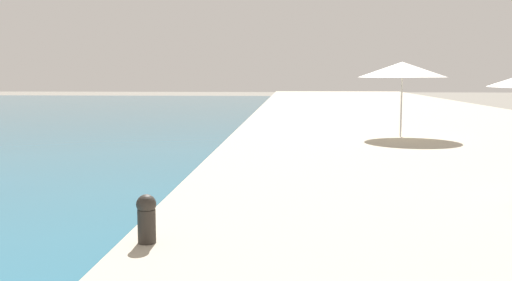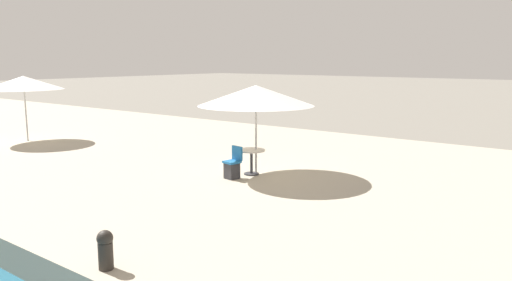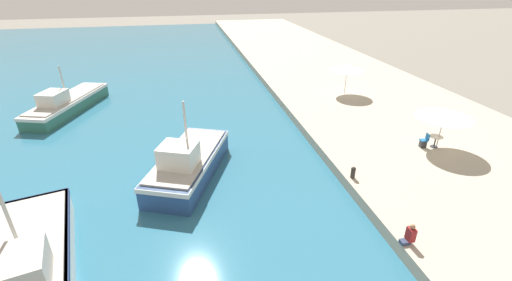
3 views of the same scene
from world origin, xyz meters
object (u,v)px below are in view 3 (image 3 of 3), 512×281
Objects in this scene: fishing_boat_far at (67,103)px; cafe_chair_left at (424,142)px; cafe_umbrella_white at (347,67)px; person_at_quay at (410,235)px; cafe_table at (436,139)px; fishing_boat_near at (27,268)px; fishing_boat_mid at (188,163)px; cafe_umbrella_pink at (445,113)px; mooring_bollard at (353,172)px.

fishing_boat_far is 10.26× the size of cafe_chair_left.
cafe_umbrella_white is 3.30× the size of person_at_quay.
fishing_boat_far reaches higher than person_at_quay.
cafe_umbrella_white is at bearing 94.70° from cafe_table.
fishing_boat_near is 8.85m from fishing_boat_mid.
fishing_boat_far is at bearing 175.16° from cafe_umbrella_white.
fishing_boat_far reaches higher than cafe_umbrella_pink.
fishing_boat_near is at bearing -164.58° from cafe_table.
fishing_boat_near reaches higher than mooring_bollard.
person_at_quay is at bearing -20.84° from fishing_boat_mid.
cafe_umbrella_white is 19.37m from person_at_quay.
cafe_chair_left is (0.20, -10.95, -2.06)m from cafe_umbrella_white.
fishing_boat_mid is at bearing 136.79° from person_at_quay.
cafe_umbrella_pink reaches higher than person_at_quay.
cafe_table is 1.22× the size of mooring_bollard.
fishing_boat_far is at bearing 70.91° from cafe_chair_left.
cafe_umbrella_white is 4.75× the size of mooring_bollard.
cafe_umbrella_pink is at bearing 46.67° from person_at_quay.
cafe_umbrella_white is 11.14m from cafe_chair_left.
mooring_bollard is at bearing -162.06° from cafe_umbrella_pink.
fishing_boat_mid reaches higher than cafe_umbrella_pink.
fishing_boat_mid is 8.50× the size of cafe_chair_left.
person_at_quay is at bearing -107.50° from cafe_umbrella_white.
cafe_table is 9.92m from person_at_quay.
fishing_boat_mid is 2.49× the size of cafe_umbrella_white.
fishing_boat_near reaches higher than person_at_quay.
fishing_boat_far is 23.74m from mooring_bollard.
person_at_quay is at bearing -20.07° from fishing_boat_near.
cafe_umbrella_pink is at bearing -30.98° from cafe_table.
fishing_boat_mid is 15.50m from cafe_umbrella_pink.
mooring_bollard is at bearing 3.32° from fishing_boat_mid.
mooring_bollard is at bearing -0.47° from fishing_boat_near.
fishing_boat_mid is 17.80m from cafe_umbrella_white.
cafe_umbrella_pink is at bearing 17.94° from mooring_bollard.
fishing_boat_far reaches higher than mooring_bollard.
fishing_boat_near is 26.49m from cafe_umbrella_white.
cafe_umbrella_pink is 3.70× the size of cafe_chair_left.
person_at_quay is 1.44× the size of mooring_bollard.
fishing_boat_far is 27.25m from person_at_quay.
fishing_boat_mid is 2.30× the size of cafe_umbrella_pink.
cafe_table is (15.22, -0.68, 0.27)m from fishing_boat_mid.
cafe_chair_left is (20.48, 5.96, 0.07)m from fishing_boat_near.
fishing_boat_near is 14.56m from person_at_quay.
cafe_umbrella_pink is 11.19m from cafe_umbrella_white.
fishing_boat_far is at bearing 152.14° from cafe_umbrella_pink.
person_at_quay is at bearing -30.37° from fishing_boat_far.
cafe_umbrella_white is at bearing 13.26° from fishing_boat_far.
cafe_umbrella_pink is 1.78m from cafe_table.
fishing_boat_near is at bearing -164.85° from cafe_umbrella_pink.
fishing_boat_far is 24.05m from cafe_umbrella_white.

